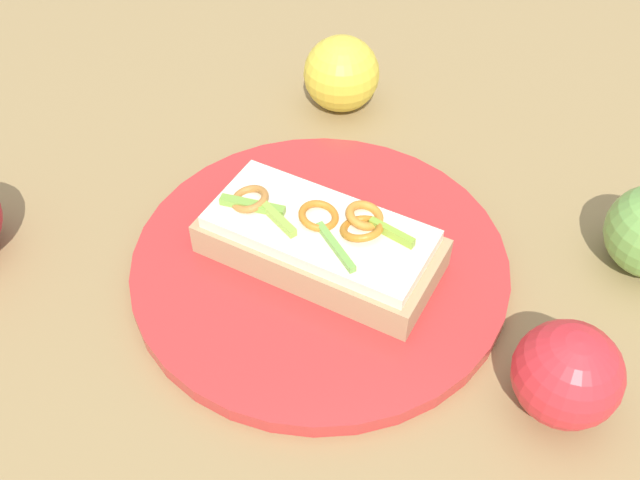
# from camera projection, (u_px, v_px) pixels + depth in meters

# --- Properties ---
(ground_plane) EXTENTS (2.00, 2.00, 0.00)m
(ground_plane) POSITION_uv_depth(u_px,v_px,m) (320.00, 269.00, 0.58)
(ground_plane) COLOR olive
(ground_plane) RESTS_ON ground
(plate) EXTENTS (0.29, 0.29, 0.01)m
(plate) POSITION_uv_depth(u_px,v_px,m) (320.00, 263.00, 0.58)
(plate) COLOR #B62D2C
(plate) RESTS_ON ground_plane
(sandwich) EXTENTS (0.18, 0.19, 0.05)m
(sandwich) POSITION_uv_depth(u_px,v_px,m) (320.00, 241.00, 0.56)
(sandwich) COLOR tan
(sandwich) RESTS_ON plate
(apple_0) EXTENTS (0.07, 0.07, 0.07)m
(apple_0) POSITION_uv_depth(u_px,v_px,m) (567.00, 374.00, 0.47)
(apple_0) COLOR red
(apple_0) RESTS_ON ground_plane
(apple_1) EXTENTS (0.08, 0.08, 0.07)m
(apple_1) POSITION_uv_depth(u_px,v_px,m) (341.00, 74.00, 0.70)
(apple_1) COLOR gold
(apple_1) RESTS_ON ground_plane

